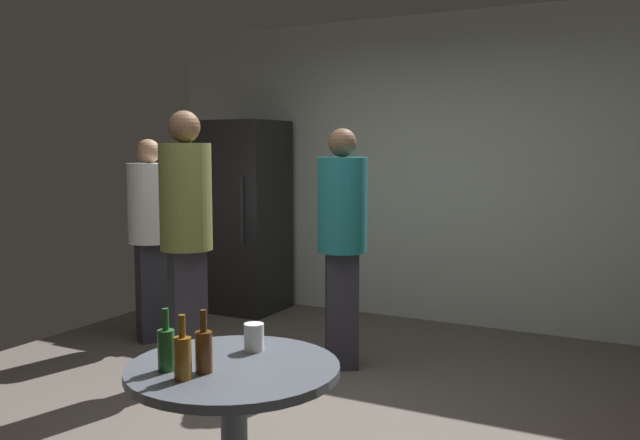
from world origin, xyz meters
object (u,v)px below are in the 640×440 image
Objects in this scene: beer_bottle_green at (166,348)px; person_in_olive_shirt at (186,224)px; refrigerator at (244,216)px; plastic_cup_white at (254,337)px; person_in_teal_shirt at (342,230)px; foreground_table at (234,392)px; person_in_white_shirt at (150,224)px; beer_bottle_amber at (183,356)px; beer_bottle_brown at (204,350)px.

beer_bottle_green is 0.13× the size of person_in_olive_shirt.
beer_bottle_green is at bearing -60.21° from refrigerator.
person_in_teal_shirt is (-0.55, 1.95, 0.19)m from plastic_cup_white.
refrigerator reaches higher than foreground_table.
refrigerator reaches higher than plastic_cup_white.
refrigerator is 1.95m from person_in_teal_shirt.
foreground_table is 3.48× the size of beer_bottle_green.
person_in_white_shirt is at bearing 132.63° from beer_bottle_green.
foreground_table is 0.29m from beer_bottle_amber.
person_in_white_shirt reaches higher than plastic_cup_white.
plastic_cup_white is at bearing 86.98° from beer_bottle_brown.
refrigerator is at bearing 124.44° from plastic_cup_white.
refrigerator is at bearing 119.79° from beer_bottle_green.
person_in_teal_shirt is at bearing 105.02° from foreground_table.
beer_bottle_green is (1.97, -3.45, -0.08)m from refrigerator.
refrigerator reaches higher than person_in_teal_shirt.
beer_bottle_brown is 0.31m from plastic_cup_white.
refrigerator is 4.00m from beer_bottle_brown.
person_in_olive_shirt is at bearing 130.29° from beer_bottle_brown.
beer_bottle_brown is at bearing -13.66° from person_in_white_shirt.
refrigerator is at bearing 120.84° from beer_bottle_amber.
person_in_teal_shirt is (1.58, -1.14, 0.08)m from refrigerator.
beer_bottle_amber is at bearing -95.48° from plastic_cup_white.
foreground_table is at bearing 72.34° from beer_bottle_amber.
beer_bottle_amber is 0.13× the size of person_in_olive_shirt.
person_in_teal_shirt is (-0.53, 2.26, 0.16)m from beer_bottle_brown.
beer_bottle_brown is (-0.04, -0.12, 0.19)m from foreground_table.
beer_bottle_brown is 0.13× the size of person_in_olive_shirt.
beer_bottle_brown is 3.07m from person_in_white_shirt.
beer_bottle_green is at bearing -22.16° from person_in_teal_shirt.
foreground_table is at bearing 42.33° from beer_bottle_green.
person_in_white_shirt reaches higher than foreground_table.
plastic_cup_white is (0.15, 0.35, -0.03)m from beer_bottle_green.
beer_bottle_green is at bearing -16.08° from person_in_white_shirt.
refrigerator is 1.01× the size of person_in_olive_shirt.
beer_bottle_amber is 0.14× the size of person_in_teal_shirt.
refrigerator is at bearing 121.78° from beer_bottle_brown.
refrigerator reaches higher than beer_bottle_amber.
beer_bottle_brown and beer_bottle_green have the same top height.
person_in_olive_shirt is (-1.20, 1.61, 0.23)m from beer_bottle_green.
person_in_olive_shirt is at bearing 136.80° from plastic_cup_white.
plastic_cup_white is at bearing 84.52° from beer_bottle_amber.
foreground_table is 0.31m from beer_bottle_green.
beer_bottle_brown reaches higher than foreground_table.
plastic_cup_white is at bearing -16.29° from person_in_teal_shirt.
refrigerator is 2.00m from person_in_olive_shirt.
person_in_olive_shirt is (-1.38, 1.45, 0.42)m from foreground_table.
refrigerator is 3.97m from beer_bottle_green.
plastic_cup_white is at bearing -55.56° from refrigerator.
person_in_olive_shirt is 1.11× the size of person_in_white_shirt.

